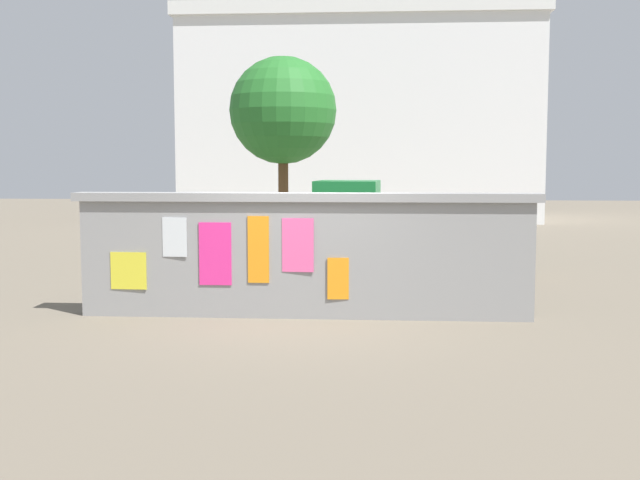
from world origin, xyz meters
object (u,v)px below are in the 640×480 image
object	(u,v)px
motorcycle	(190,265)
person_walking	(394,241)
bicycle_far	(237,254)
tree_roadside	(283,111)
bicycle_near	(298,275)
auto_rickshaw_truck	(398,229)

from	to	relation	value
motorcycle	person_walking	xyz separation A→B (m)	(3.44, -1.03, 0.52)
bicycle_far	tree_roadside	size ratio (longest dim) A/B	0.34
motorcycle	bicycle_far	bearing A→B (deg)	82.20
bicycle_near	tree_roadside	world-z (taller)	tree_roadside
motorcycle	tree_roadside	xyz separation A→B (m)	(0.63, 8.11, 3.14)
bicycle_near	person_walking	xyz separation A→B (m)	(1.55, -0.57, 0.62)
bicycle_near	person_walking	size ratio (longest dim) A/B	1.04
auto_rickshaw_truck	motorcycle	xyz separation A→B (m)	(-3.58, -2.31, -0.44)
motorcycle	tree_roadside	bearing A→B (deg)	85.56
bicycle_near	person_walking	world-z (taller)	person_walking
auto_rickshaw_truck	tree_roadside	xyz separation A→B (m)	(-2.95, 5.80, 2.70)
motorcycle	bicycle_near	size ratio (longest dim) A/B	1.12
motorcycle	bicycle_far	xyz separation A→B (m)	(0.35, 2.55, -0.10)
bicycle_far	auto_rickshaw_truck	bearing A→B (deg)	-4.23
auto_rickshaw_truck	bicycle_near	xyz separation A→B (m)	(-1.69, -2.77, -0.54)
bicycle_far	tree_roadside	xyz separation A→B (m)	(0.28, 5.56, 3.24)
auto_rickshaw_truck	motorcycle	size ratio (longest dim) A/B	1.94
motorcycle	tree_roadside	world-z (taller)	tree_roadside
person_walking	bicycle_near	bearing A→B (deg)	159.83
person_walking	tree_roadside	distance (m)	9.92
motorcycle	tree_roadside	distance (m)	8.72
motorcycle	person_walking	size ratio (longest dim) A/B	1.17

